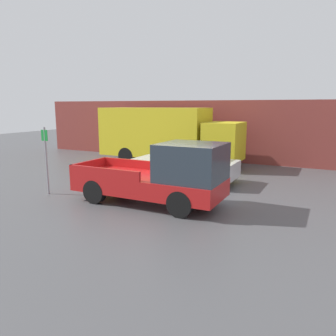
{
  "coord_description": "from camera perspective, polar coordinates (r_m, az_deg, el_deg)",
  "views": [
    {
      "loc": [
        4.86,
        -9.98,
        3.26
      ],
      "look_at": [
        -0.33,
        0.37,
        1.06
      ],
      "focal_mm": 35.0,
      "sensor_mm": 36.0,
      "label": 1
    }
  ],
  "objects": [
    {
      "name": "car",
      "position": [
        14.17,
        3.09,
        0.7
      ],
      "size": [
        4.4,
        2.0,
        1.53
      ],
      "color": "silver",
      "rests_on": "ground"
    },
    {
      "name": "ground_plane",
      "position": [
        11.57,
        0.66,
        -5.6
      ],
      "size": [
        60.0,
        60.0,
        0.0
      ],
      "primitive_type": "plane",
      "color": "#4C4C4F"
    },
    {
      "name": "parking_sign",
      "position": [
        12.9,
        -20.45,
        1.83
      ],
      "size": [
        0.3,
        0.07,
        2.51
      ],
      "color": "gray",
      "rests_on": "ground"
    },
    {
      "name": "pickup_truck",
      "position": [
        10.78,
        -0.87,
        -1.41
      ],
      "size": [
        5.12,
        1.99,
        2.12
      ],
      "color": "red",
      "rests_on": "ground"
    },
    {
      "name": "delivery_truck",
      "position": [
        18.47,
        -0.45,
        5.97
      ],
      "size": [
        8.04,
        2.39,
        3.16
      ],
      "color": "gold",
      "rests_on": "ground"
    },
    {
      "name": "building_wall",
      "position": [
        19.32,
        12.07,
        6.17
      ],
      "size": [
        28.0,
        0.15,
        3.58
      ],
      "color": "brown",
      "rests_on": "ground"
    }
  ]
}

